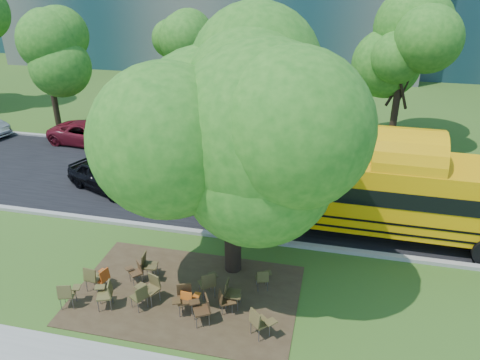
% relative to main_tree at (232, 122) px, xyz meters
% --- Properties ---
extents(ground, '(160.00, 160.00, 0.00)m').
position_rel_main_tree_xyz_m(ground, '(-2.12, -1.13, -5.28)').
color(ground, '#31551A').
rests_on(ground, ground).
extents(dirt_patch, '(7.00, 4.50, 0.03)m').
position_rel_main_tree_xyz_m(dirt_patch, '(-1.12, -1.63, -5.27)').
color(dirt_patch, '#382819').
rests_on(dirt_patch, ground).
extents(asphalt_road, '(80.00, 8.00, 0.04)m').
position_rel_main_tree_xyz_m(asphalt_road, '(-2.12, 5.87, -5.26)').
color(asphalt_road, black).
rests_on(asphalt_road, ground).
extents(kerb_near, '(80.00, 0.25, 0.14)m').
position_rel_main_tree_xyz_m(kerb_near, '(-2.12, 1.87, -5.21)').
color(kerb_near, gray).
rests_on(kerb_near, ground).
extents(kerb_far, '(80.00, 0.25, 0.14)m').
position_rel_main_tree_xyz_m(kerb_far, '(-2.12, 9.97, -5.21)').
color(kerb_far, gray).
rests_on(kerb_far, ground).
extents(bg_tree_0, '(5.20, 5.20, 7.18)m').
position_rel_main_tree_xyz_m(bg_tree_0, '(-14.12, 11.87, -0.71)').
color(bg_tree_0, black).
rests_on(bg_tree_0, ground).
extents(bg_tree_2, '(4.80, 4.80, 6.62)m').
position_rel_main_tree_xyz_m(bg_tree_2, '(-7.12, 14.87, -1.07)').
color(bg_tree_2, black).
rests_on(bg_tree_2, ground).
extents(bg_tree_3, '(5.60, 5.60, 7.84)m').
position_rel_main_tree_xyz_m(bg_tree_3, '(5.88, 12.87, -0.25)').
color(bg_tree_3, black).
rests_on(bg_tree_3, ground).
extents(main_tree, '(7.20, 7.20, 8.89)m').
position_rel_main_tree_xyz_m(main_tree, '(0.00, 0.00, 0.00)').
color(main_tree, black).
rests_on(main_tree, ground).
extents(school_bus, '(12.61, 2.99, 3.07)m').
position_rel_main_tree_xyz_m(school_bus, '(5.38, 3.53, -3.51)').
color(school_bus, '#E39D07').
rests_on(school_bus, ground).
extents(chair_0, '(0.62, 0.67, 0.92)m').
position_rel_main_tree_xyz_m(chair_0, '(-4.40, -2.99, -4.72)').
color(chair_0, brown).
rests_on(chair_0, ground).
extents(chair_1, '(0.65, 0.55, 0.94)m').
position_rel_main_tree_xyz_m(chair_1, '(-4.02, -2.11, -4.70)').
color(chair_1, brown).
rests_on(chair_1, ground).
extents(chair_2, '(0.57, 0.73, 0.87)m').
position_rel_main_tree_xyz_m(chair_2, '(-2.24, -2.55, -4.75)').
color(chair_2, '#49431F').
rests_on(chair_2, ground).
extents(chair_3, '(0.76, 0.60, 0.95)m').
position_rel_main_tree_xyz_m(chair_3, '(-2.06, -2.16, -4.69)').
color(chair_3, brown).
rests_on(chair_3, ground).
extents(chair_4, '(0.54, 0.46, 0.78)m').
position_rel_main_tree_xyz_m(chair_4, '(-0.80, -2.31, -4.80)').
color(chair_4, '#C25514').
rests_on(chair_4, ground).
extents(chair_5, '(0.65, 0.75, 0.95)m').
position_rel_main_tree_xyz_m(chair_5, '(-0.93, -2.38, -4.69)').
color(chair_5, '#452F18').
rests_on(chair_5, ground).
extents(chair_6, '(0.77, 0.64, 0.95)m').
position_rel_main_tree_xyz_m(chair_6, '(-0.23, -2.70, -4.70)').
color(chair_6, '#402A16').
rests_on(chair_6, ground).
extents(chair_7, '(0.63, 0.53, 0.78)m').
position_rel_main_tree_xyz_m(chair_7, '(0.26, -2.15, -4.80)').
color(chair_7, '#4B331A').
rests_on(chair_7, ground).
extents(chair_8, '(0.49, 0.63, 0.81)m').
position_rel_main_tree_xyz_m(chair_8, '(-3.77, -1.97, -4.78)').
color(chair_8, '#C44A14').
rests_on(chair_8, ground).
extents(chair_9, '(0.66, 0.52, 0.77)m').
position_rel_main_tree_xyz_m(chair_9, '(-2.90, -1.38, -4.81)').
color(chair_9, '#482F19').
rests_on(chair_9, ground).
extents(chair_10, '(0.61, 0.63, 0.95)m').
position_rel_main_tree_xyz_m(chair_10, '(-2.61, -1.10, -4.70)').
color(chair_10, '#4B3F20').
rests_on(chair_10, ground).
extents(chair_11, '(0.64, 0.81, 0.96)m').
position_rel_main_tree_xyz_m(chair_11, '(-0.41, -1.57, -4.69)').
color(chair_11, '#453B1E').
rests_on(chair_11, ground).
extents(chair_12, '(0.56, 0.61, 0.95)m').
position_rel_main_tree_xyz_m(chair_12, '(0.39, -1.86, -4.70)').
color(chair_12, '#453A1E').
rests_on(chair_12, ground).
extents(chair_13, '(0.54, 0.60, 0.79)m').
position_rel_main_tree_xyz_m(chair_13, '(1.19, -0.84, -4.79)').
color(chair_13, '#443F1D').
rests_on(chair_13, ground).
extents(chair_14, '(0.72, 0.64, 0.93)m').
position_rel_main_tree_xyz_m(chair_14, '(-3.27, -2.72, -4.70)').
color(chair_14, brown).
rests_on(chair_14, ground).
extents(chair_15, '(0.83, 0.65, 0.96)m').
position_rel_main_tree_xyz_m(chair_15, '(1.46, -2.90, -4.69)').
color(chair_15, brown).
rests_on(chair_15, ground).
extents(black_car, '(4.18, 2.92, 1.32)m').
position_rel_main_tree_xyz_m(black_car, '(-7.10, 4.56, -4.62)').
color(black_car, black).
rests_on(black_car, ground).
extents(bg_car_red, '(4.69, 2.51, 1.25)m').
position_rel_main_tree_xyz_m(bg_car_red, '(-10.69, 9.54, -4.66)').
color(bg_car_red, maroon).
rests_on(bg_car_red, ground).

